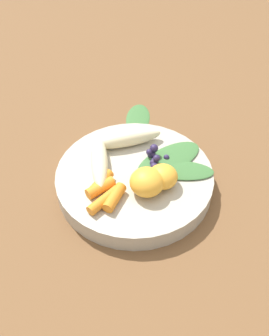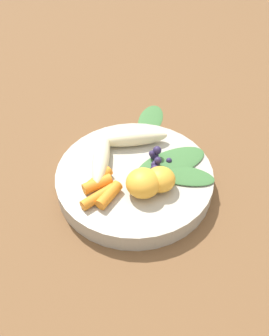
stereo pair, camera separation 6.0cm
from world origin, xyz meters
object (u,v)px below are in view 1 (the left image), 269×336
object	(u,v)px
bowl	(135,179)
banana_peeled_right	(126,139)
banana_peeled_left	(99,161)
orange_segment_near	(163,177)
kale_leaf_stray	(138,118)

from	to	relation	value
bowl	banana_peeled_right	xyz separation A→B (m)	(-0.07, -0.00, 0.03)
bowl	banana_peeled_right	size ratio (longest dim) A/B	2.11
banana_peeled_left	banana_peeled_right	distance (m)	0.07
banana_peeled_right	orange_segment_near	size ratio (longest dim) A/B	2.63
banana_peeled_right	kale_leaf_stray	world-z (taller)	banana_peeled_right
kale_leaf_stray	banana_peeled_right	bearing A→B (deg)	174.68
banana_peeled_left	kale_leaf_stray	bearing A→B (deg)	153.93
orange_segment_near	kale_leaf_stray	size ratio (longest dim) A/B	0.47
banana_peeled_left	kale_leaf_stray	xyz separation A→B (m)	(-0.16, 0.10, -0.04)
kale_leaf_stray	orange_segment_near	bearing A→B (deg)	-164.81
bowl	banana_peeled_left	distance (m)	0.07
banana_peeled_right	orange_segment_near	distance (m)	0.11
bowl	banana_peeled_left	world-z (taller)	banana_peeled_left
bowl	orange_segment_near	xyz separation A→B (m)	(0.03, 0.04, 0.03)
banana_peeled_left	orange_segment_near	world-z (taller)	orange_segment_near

